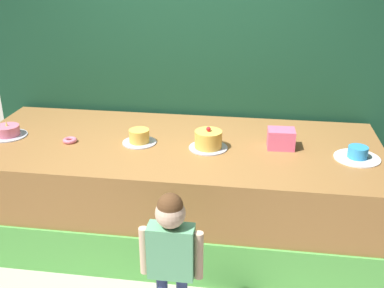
# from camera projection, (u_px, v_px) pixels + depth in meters

# --- Properties ---
(ground_plane) EXTENTS (12.00, 12.00, 0.00)m
(ground_plane) POSITION_uv_depth(u_px,v_px,m) (160.00, 281.00, 3.50)
(ground_plane) COLOR #BCB29E
(stage_platform) EXTENTS (3.37, 1.41, 0.86)m
(stage_platform) POSITION_uv_depth(u_px,v_px,m) (175.00, 189.00, 3.96)
(stage_platform) COLOR #9E6B38
(stage_platform) RESTS_ON ground_plane
(curtain_backdrop) EXTENTS (3.91, 0.08, 3.14)m
(curtain_backdrop) POSITION_uv_depth(u_px,v_px,m) (189.00, 38.00, 4.23)
(curtain_backdrop) COLOR #19472D
(curtain_backdrop) RESTS_ON ground_plane
(child_figure) EXTENTS (0.40, 0.18, 1.03)m
(child_figure) POSITION_uv_depth(u_px,v_px,m) (171.00, 247.00, 2.79)
(child_figure) COLOR #3F4C8C
(child_figure) RESTS_ON ground_plane
(pink_box) EXTENTS (0.22, 0.17, 0.16)m
(pink_box) POSITION_uv_depth(u_px,v_px,m) (281.00, 139.00, 3.67)
(pink_box) COLOR #F9648C
(pink_box) RESTS_ON stage_platform
(donut) EXTENTS (0.12, 0.12, 0.03)m
(donut) POSITION_uv_depth(u_px,v_px,m) (70.00, 140.00, 3.80)
(donut) COLOR pink
(donut) RESTS_ON stage_platform
(cake_far_left) EXTENTS (0.32, 0.32, 0.14)m
(cake_far_left) POSITION_uv_depth(u_px,v_px,m) (8.00, 132.00, 3.91)
(cake_far_left) COLOR silver
(cake_far_left) RESTS_ON stage_platform
(cake_center_left) EXTENTS (0.28, 0.28, 0.12)m
(cake_center_left) POSITION_uv_depth(u_px,v_px,m) (139.00, 137.00, 3.77)
(cake_center_left) COLOR silver
(cake_center_left) RESTS_ON stage_platform
(cake_center_right) EXTENTS (0.31, 0.31, 0.18)m
(cake_center_right) POSITION_uv_depth(u_px,v_px,m) (208.00, 140.00, 3.66)
(cake_center_right) COLOR silver
(cake_center_right) RESTS_ON stage_platform
(cake_far_right) EXTENTS (0.35, 0.35, 0.10)m
(cake_far_right) POSITION_uv_depth(u_px,v_px,m) (357.00, 154.00, 3.49)
(cake_far_right) COLOR white
(cake_far_right) RESTS_ON stage_platform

